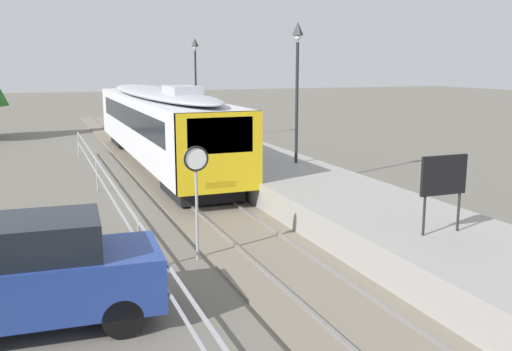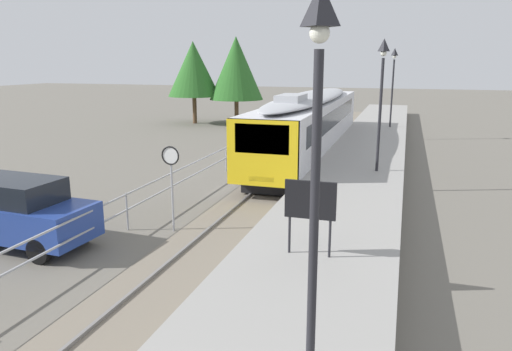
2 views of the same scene
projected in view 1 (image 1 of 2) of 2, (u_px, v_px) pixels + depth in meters
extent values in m
plane|color=#6B665B|center=(103.00, 186.00, 22.24)|extent=(160.00, 160.00, 0.00)
cube|color=slate|center=(178.00, 179.00, 23.31)|extent=(3.20, 60.00, 0.06)
cube|color=slate|center=(160.00, 179.00, 23.04)|extent=(0.08, 60.00, 0.08)
cube|color=slate|center=(195.00, 176.00, 23.55)|extent=(0.08, 60.00, 0.08)
cube|color=silver|center=(158.00, 124.00, 26.23)|extent=(2.80, 18.89, 2.55)
cube|color=yellow|center=(220.00, 153.00, 17.69)|extent=(2.80, 0.24, 2.55)
cube|color=black|center=(220.00, 135.00, 17.51)|extent=(2.13, 0.08, 1.12)
cube|color=black|center=(158.00, 115.00, 26.16)|extent=(2.82, 15.87, 0.92)
ellipsoid|color=#B2B5BA|center=(157.00, 92.00, 25.95)|extent=(2.69, 18.14, 0.44)
cube|color=#B2B5BA|center=(182.00, 91.00, 21.58)|extent=(1.10, 2.20, 0.36)
cube|color=#EAE5C6|center=(221.00, 184.00, 17.82)|extent=(1.00, 0.10, 0.20)
cube|color=black|center=(200.00, 187.00, 20.09)|extent=(2.24, 3.20, 0.55)
cube|color=black|center=(134.00, 139.00, 32.97)|extent=(2.24, 3.20, 0.55)
cube|color=#999691|center=(251.00, 164.00, 24.39)|extent=(3.90, 60.00, 0.90)
cylinder|color=#232328|center=(297.00, 104.00, 21.71)|extent=(0.12, 0.12, 4.60)
pyramid|color=#232328|center=(298.00, 28.00, 21.17)|extent=(0.34, 0.34, 0.50)
sphere|color=silver|center=(298.00, 37.00, 21.23)|extent=(0.24, 0.24, 0.24)
cylinder|color=#232328|center=(196.00, 89.00, 34.99)|extent=(0.12, 0.12, 4.60)
pyramid|color=#232328|center=(195.00, 42.00, 34.45)|extent=(0.34, 0.34, 0.50)
sphere|color=silver|center=(195.00, 48.00, 34.51)|extent=(0.24, 0.24, 0.24)
cylinder|color=#232328|center=(424.00, 216.00, 12.67)|extent=(0.06, 0.06, 0.90)
cylinder|color=#232328|center=(458.00, 212.00, 13.01)|extent=(0.06, 0.06, 0.90)
cube|color=black|center=(444.00, 175.00, 12.67)|extent=(1.20, 0.08, 0.90)
cylinder|color=#9EA0A5|center=(197.00, 216.00, 13.64)|extent=(0.07, 0.07, 2.20)
cylinder|color=white|center=(196.00, 159.00, 13.35)|extent=(0.60, 0.03, 0.60)
torus|color=black|center=(196.00, 159.00, 13.34)|extent=(0.61, 0.05, 0.61)
cube|color=#9EA0A5|center=(138.00, 222.00, 12.77)|extent=(0.05, 36.00, 0.05)
cube|color=#9EA0A5|center=(139.00, 243.00, 12.87)|extent=(0.05, 36.00, 0.05)
cylinder|color=#9EA0A5|center=(139.00, 246.00, 12.88)|extent=(0.06, 0.06, 1.25)
cylinder|color=#9EA0A5|center=(97.00, 175.00, 21.10)|extent=(0.06, 0.06, 1.25)
cylinder|color=#9EA0A5|center=(78.00, 144.00, 29.33)|extent=(0.06, 0.06, 1.25)
cube|color=navy|center=(30.00, 283.00, 10.06)|extent=(4.70, 2.16, 1.00)
cube|color=black|center=(14.00, 239.00, 9.84)|extent=(2.99, 1.83, 0.68)
cylinder|color=black|center=(115.00, 283.00, 11.39)|extent=(0.73, 0.28, 0.72)
cylinder|color=black|center=(123.00, 318.00, 9.84)|extent=(0.73, 0.28, 0.72)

